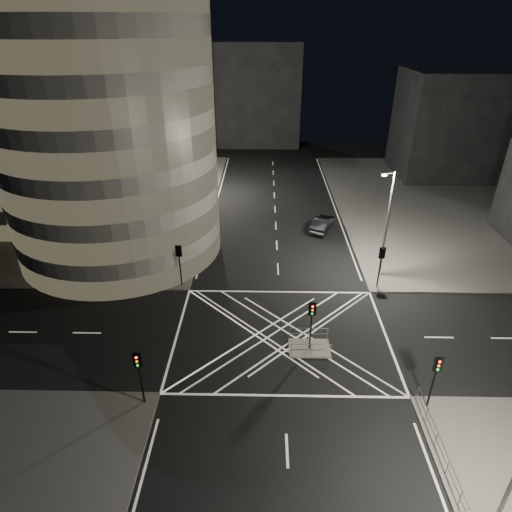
{
  "coord_description": "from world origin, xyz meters",
  "views": [
    {
      "loc": [
        -1.43,
        -25.73,
        21.12
      ],
      "look_at": [
        -2.08,
        7.13,
        3.0
      ],
      "focal_mm": 30.0,
      "sensor_mm": 36.0,
      "label": 1
    }
  ],
  "objects_px": {
    "central_island": "(309,348)",
    "traffic_signal_fr": "(381,260)",
    "traffic_signal_nr": "(436,373)",
    "traffic_signal_fl": "(179,258)",
    "traffic_signal_nl": "(139,369)",
    "street_lamp_left_far": "(204,155)",
    "street_lamp_right_far": "(387,222)",
    "sedan": "(323,224)",
    "street_lamp_left_near": "(180,207)",
    "traffic_signal_island": "(312,317)"
  },
  "relations": [
    {
      "from": "central_island",
      "to": "traffic_signal_fr",
      "type": "xyz_separation_m",
      "value": [
        6.8,
        8.3,
        2.84
      ]
    },
    {
      "from": "central_island",
      "to": "traffic_signal_nr",
      "type": "relative_size",
      "value": 0.75
    },
    {
      "from": "traffic_signal_fl",
      "to": "central_island",
      "type": "bearing_deg",
      "value": -37.54
    },
    {
      "from": "central_island",
      "to": "traffic_signal_nl",
      "type": "distance_m",
      "value": 12.36
    },
    {
      "from": "traffic_signal_fr",
      "to": "traffic_signal_nr",
      "type": "height_order",
      "value": "same"
    },
    {
      "from": "traffic_signal_fl",
      "to": "traffic_signal_nr",
      "type": "bearing_deg",
      "value": -37.69
    },
    {
      "from": "traffic_signal_nr",
      "to": "street_lamp_left_far",
      "type": "bearing_deg",
      "value": 116.36
    },
    {
      "from": "traffic_signal_nr",
      "to": "street_lamp_right_far",
      "type": "height_order",
      "value": "street_lamp_right_far"
    },
    {
      "from": "street_lamp_right_far",
      "to": "traffic_signal_nr",
      "type": "bearing_deg",
      "value": -92.3
    },
    {
      "from": "central_island",
      "to": "street_lamp_right_far",
      "type": "bearing_deg",
      "value": 54.7
    },
    {
      "from": "traffic_signal_nr",
      "to": "traffic_signal_nl",
      "type": "bearing_deg",
      "value": 180.0
    },
    {
      "from": "traffic_signal_fr",
      "to": "sedan",
      "type": "height_order",
      "value": "traffic_signal_fr"
    },
    {
      "from": "central_island",
      "to": "traffic_signal_nr",
      "type": "xyz_separation_m",
      "value": [
        6.8,
        -5.3,
        2.84
      ]
    },
    {
      "from": "traffic_signal_nl",
      "to": "traffic_signal_fr",
      "type": "height_order",
      "value": "same"
    },
    {
      "from": "street_lamp_left_near",
      "to": "sedan",
      "type": "distance_m",
      "value": 16.96
    },
    {
      "from": "street_lamp_left_far",
      "to": "street_lamp_left_near",
      "type": "bearing_deg",
      "value": -90.0
    },
    {
      "from": "traffic_signal_nr",
      "to": "sedan",
      "type": "height_order",
      "value": "traffic_signal_nr"
    },
    {
      "from": "traffic_signal_nr",
      "to": "street_lamp_left_near",
      "type": "relative_size",
      "value": 0.4
    },
    {
      "from": "traffic_signal_nl",
      "to": "sedan",
      "type": "relative_size",
      "value": 0.82
    },
    {
      "from": "traffic_signal_nl",
      "to": "traffic_signal_island",
      "type": "relative_size",
      "value": 1.0
    },
    {
      "from": "traffic_signal_fl",
      "to": "traffic_signal_island",
      "type": "xyz_separation_m",
      "value": [
        10.8,
        -8.3,
        0.0
      ]
    },
    {
      "from": "traffic_signal_nl",
      "to": "street_lamp_left_near",
      "type": "distance_m",
      "value": 18.99
    },
    {
      "from": "central_island",
      "to": "traffic_signal_island",
      "type": "bearing_deg",
      "value": 0.0
    },
    {
      "from": "traffic_signal_nr",
      "to": "sedan",
      "type": "xyz_separation_m",
      "value": [
        -3.49,
        25.71,
        -2.11
      ]
    },
    {
      "from": "traffic_signal_nl",
      "to": "street_lamp_left_near",
      "type": "xyz_separation_m",
      "value": [
        -0.64,
        18.8,
        2.63
      ]
    },
    {
      "from": "traffic_signal_fl",
      "to": "traffic_signal_fr",
      "type": "height_order",
      "value": "same"
    },
    {
      "from": "sedan",
      "to": "traffic_signal_nr",
      "type": "bearing_deg",
      "value": 121.29
    },
    {
      "from": "traffic_signal_fr",
      "to": "traffic_signal_nr",
      "type": "bearing_deg",
      "value": -90.0
    },
    {
      "from": "traffic_signal_fl",
      "to": "street_lamp_right_far",
      "type": "distance_m",
      "value": 18.55
    },
    {
      "from": "traffic_signal_nr",
      "to": "traffic_signal_island",
      "type": "relative_size",
      "value": 1.0
    },
    {
      "from": "street_lamp_left_near",
      "to": "central_island",
      "type": "bearing_deg",
      "value": -49.73
    },
    {
      "from": "central_island",
      "to": "street_lamp_left_near",
      "type": "bearing_deg",
      "value": 130.27
    },
    {
      "from": "central_island",
      "to": "traffic_signal_fr",
      "type": "relative_size",
      "value": 0.75
    },
    {
      "from": "traffic_signal_nr",
      "to": "traffic_signal_island",
      "type": "xyz_separation_m",
      "value": [
        -6.8,
        5.3,
        0.0
      ]
    },
    {
      "from": "central_island",
      "to": "traffic_signal_fr",
      "type": "distance_m",
      "value": 11.1
    },
    {
      "from": "traffic_signal_fr",
      "to": "traffic_signal_island",
      "type": "relative_size",
      "value": 1.0
    },
    {
      "from": "traffic_signal_fr",
      "to": "traffic_signal_nr",
      "type": "distance_m",
      "value": 13.6
    },
    {
      "from": "traffic_signal_fr",
      "to": "traffic_signal_island",
      "type": "bearing_deg",
      "value": -129.33
    },
    {
      "from": "street_lamp_left_near",
      "to": "street_lamp_left_far",
      "type": "bearing_deg",
      "value": 90.0
    },
    {
      "from": "central_island",
      "to": "street_lamp_left_near",
      "type": "xyz_separation_m",
      "value": [
        -11.44,
        13.5,
        5.47
      ]
    },
    {
      "from": "central_island",
      "to": "street_lamp_left_far",
      "type": "relative_size",
      "value": 0.3
    },
    {
      "from": "traffic_signal_nl",
      "to": "traffic_signal_nr",
      "type": "xyz_separation_m",
      "value": [
        17.6,
        0.0,
        0.0
      ]
    },
    {
      "from": "traffic_signal_nr",
      "to": "traffic_signal_island",
      "type": "bearing_deg",
      "value": 142.07
    },
    {
      "from": "central_island",
      "to": "traffic_signal_nr",
      "type": "bearing_deg",
      "value": -37.93
    },
    {
      "from": "traffic_signal_fl",
      "to": "traffic_signal_island",
      "type": "bearing_deg",
      "value": -37.54
    },
    {
      "from": "traffic_signal_nl",
      "to": "traffic_signal_island",
      "type": "xyz_separation_m",
      "value": [
        10.8,
        5.3,
        0.0
      ]
    },
    {
      "from": "traffic_signal_island",
      "to": "sedan",
      "type": "xyz_separation_m",
      "value": [
        3.31,
        20.41,
        -2.11
      ]
    },
    {
      "from": "traffic_signal_nr",
      "to": "traffic_signal_fl",
      "type": "bearing_deg",
      "value": 142.31
    },
    {
      "from": "central_island",
      "to": "traffic_signal_nl",
      "type": "relative_size",
      "value": 0.75
    },
    {
      "from": "street_lamp_left_near",
      "to": "street_lamp_right_far",
      "type": "distance_m",
      "value": 19.11
    }
  ]
}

